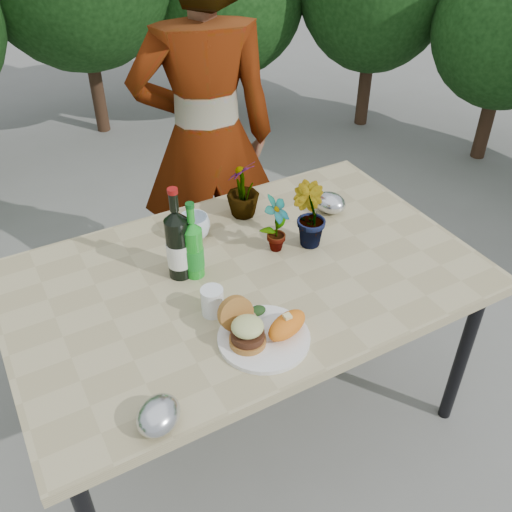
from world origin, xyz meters
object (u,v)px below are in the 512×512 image
patio_table (245,286)px  dinner_plate (264,338)px  wine_bottle (178,245)px  person (206,141)px

patio_table → dinner_plate: 0.33m
wine_bottle → person: 0.78m
patio_table → person: person is taller
patio_table → person: bearing=74.0°
dinner_plate → person: bearing=73.5°
patio_table → wine_bottle: wine_bottle is taller
wine_bottle → person: (0.41, 0.66, -0.00)m
dinner_plate → wine_bottle: wine_bottle is taller
patio_table → dinner_plate: (-0.10, -0.31, 0.06)m
dinner_plate → wine_bottle: 0.44m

